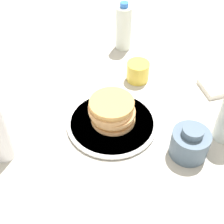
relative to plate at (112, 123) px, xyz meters
The scene contains 7 objects.
ground_plane 0.02m from the plate, 48.29° to the left, with size 4.00×4.00×0.00m, color #BCB7AD.
plate is the anchor object (origin of this frame).
pancake_stack 0.05m from the plate, 129.89° to the left, with size 0.14×0.15×0.09m.
juice_glass 0.24m from the plate, 112.99° to the right, with size 0.08×0.08×0.07m.
cream_jug 0.25m from the plate, 152.54° to the left, with size 0.11×0.11×0.10m.
water_bottle_mid 0.44m from the plate, 96.44° to the right, with size 0.06×0.06×0.19m.
napkin 0.40m from the plate, 155.81° to the right, with size 0.13×0.12×0.02m.
Camera 1 is at (-0.01, 0.64, 0.72)m, focal length 50.00 mm.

